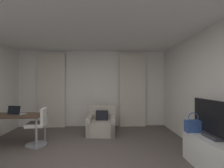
{
  "coord_description": "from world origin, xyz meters",
  "views": [
    {
      "loc": [
        0.39,
        -2.61,
        1.45
      ],
      "look_at": [
        0.59,
        1.39,
        1.46
      ],
      "focal_mm": 25.85,
      "sensor_mm": 36.0,
      "label": 1
    }
  ],
  "objects": [
    {
      "name": "tv_flatscreen",
      "position": [
        2.21,
        -0.02,
        0.85
      ],
      "size": [
        0.2,
        1.03,
        0.63
      ],
      "color": "#333338",
      "rests_on": "tv_console"
    },
    {
      "name": "wall_window",
      "position": [
        0.0,
        3.03,
        1.3
      ],
      "size": [
        5.12,
        0.06,
        2.6
      ],
      "color": "silver",
      "rests_on": "ground"
    },
    {
      "name": "ceiling",
      "position": [
        0.0,
        0.0,
        2.63
      ],
      "size": [
        5.12,
        6.12,
        0.06
      ],
      "primitive_type": "cube",
      "color": "white",
      "rests_on": "wall_left"
    },
    {
      "name": "handbag_primary",
      "position": [
        2.07,
        0.34,
        0.68
      ],
      "size": [
        0.3,
        0.14,
        0.37
      ],
      "color": "#335193",
      "rests_on": "tv_console"
    },
    {
      "name": "tv_console",
      "position": [
        2.21,
        -0.01,
        0.28
      ],
      "size": [
        0.49,
        1.11,
        0.56
      ],
      "color": "white",
      "rests_on": "ground"
    },
    {
      "name": "armchair",
      "position": [
        0.32,
        2.13,
        0.27
      ],
      "size": [
        0.85,
        0.83,
        0.81
      ],
      "color": "#B2A899",
      "rests_on": "ground"
    },
    {
      "name": "laptop",
      "position": [
        -1.69,
        1.32,
        0.78
      ],
      "size": [
        0.37,
        0.31,
        0.22
      ],
      "color": "#ADADB2",
      "rests_on": "desk"
    },
    {
      "name": "curtain_left_panel",
      "position": [
        -1.38,
        2.9,
        1.25
      ],
      "size": [
        0.9,
        0.06,
        2.5
      ],
      "color": "beige",
      "rests_on": "ground"
    },
    {
      "name": "desk_chair",
      "position": [
        -1.17,
        1.29,
        0.39
      ],
      "size": [
        0.48,
        0.48,
        0.88
      ],
      "color": "gray",
      "rests_on": "ground"
    },
    {
      "name": "curtain_right_panel",
      "position": [
        1.38,
        2.9,
        1.25
      ],
      "size": [
        0.9,
        0.06,
        2.5
      ],
      "color": "beige",
      "rests_on": "ground"
    },
    {
      "name": "desk",
      "position": [
        -1.71,
        1.33,
        0.66
      ],
      "size": [
        1.28,
        0.62,
        0.73
      ],
      "color": "#4C3828",
      "rests_on": "ground"
    }
  ]
}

